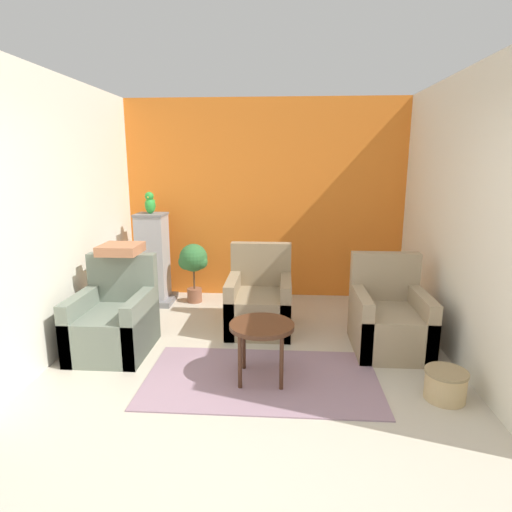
% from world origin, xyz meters
% --- Properties ---
extents(ground_plane, '(20.00, 20.00, 0.00)m').
position_xyz_m(ground_plane, '(0.00, 0.00, 0.00)').
color(ground_plane, beige).
rests_on(ground_plane, ground).
extents(wall_back_accent, '(4.02, 0.06, 2.78)m').
position_xyz_m(wall_back_accent, '(0.00, 3.55, 1.39)').
color(wall_back_accent, orange).
rests_on(wall_back_accent, ground_plane).
extents(wall_left, '(0.06, 3.52, 2.78)m').
position_xyz_m(wall_left, '(-1.98, 1.76, 1.39)').
color(wall_left, silver).
rests_on(wall_left, ground_plane).
extents(wall_right, '(0.06, 3.52, 2.78)m').
position_xyz_m(wall_right, '(1.98, 1.76, 1.39)').
color(wall_right, silver).
rests_on(wall_right, ground_plane).
extents(area_rug, '(2.10, 1.18, 0.01)m').
position_xyz_m(area_rug, '(0.10, 0.99, 0.01)').
color(area_rug, gray).
rests_on(area_rug, ground_plane).
extents(coffee_table, '(0.57, 0.57, 0.53)m').
position_xyz_m(coffee_table, '(0.10, 0.99, 0.47)').
color(coffee_table, '#472819').
rests_on(coffee_table, ground_plane).
extents(armchair_left, '(0.73, 0.84, 0.97)m').
position_xyz_m(armchair_left, '(-1.45, 1.50, 0.30)').
color(armchair_left, slate).
rests_on(armchair_left, ground_plane).
extents(armchair_right, '(0.73, 0.84, 0.97)m').
position_xyz_m(armchair_right, '(1.39, 1.74, 0.30)').
color(armchair_right, '#9E896B').
rests_on(armchair_right, ground_plane).
extents(armchair_middle, '(0.73, 0.84, 0.97)m').
position_xyz_m(armchair_middle, '(0.01, 2.22, 0.30)').
color(armchair_middle, '#8E7A5B').
rests_on(armchair_middle, ground_plane).
extents(birdcage, '(0.53, 0.53, 1.25)m').
position_xyz_m(birdcage, '(-1.50, 3.06, 0.59)').
color(birdcage, slate).
rests_on(birdcage, ground_plane).
extents(parrot, '(0.14, 0.25, 0.29)m').
position_xyz_m(parrot, '(-1.50, 3.06, 1.38)').
color(parrot, green).
rests_on(parrot, birdcage).
extents(potted_plant, '(0.42, 0.38, 0.83)m').
position_xyz_m(potted_plant, '(-0.96, 3.11, 0.57)').
color(potted_plant, brown).
rests_on(potted_plant, ground_plane).
extents(wicker_basket, '(0.34, 0.34, 0.25)m').
position_xyz_m(wicker_basket, '(1.64, 0.77, 0.14)').
color(wicker_basket, tan).
rests_on(wicker_basket, ground_plane).
extents(throw_pillow, '(0.41, 0.41, 0.10)m').
position_xyz_m(throw_pillow, '(-1.45, 1.81, 1.02)').
color(throw_pillow, '#B2704C').
rests_on(throw_pillow, armchair_left).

